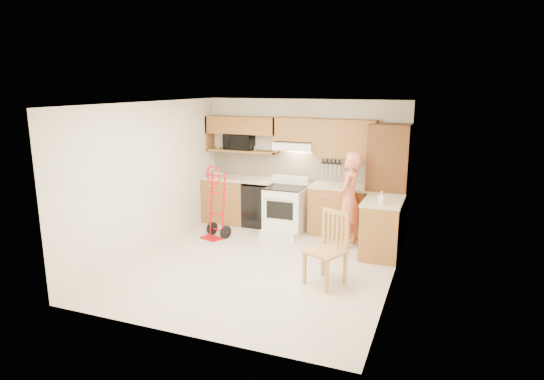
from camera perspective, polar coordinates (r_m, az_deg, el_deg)
The scene contains 28 objects.
floor at distance 7.37m, azimuth -1.42°, elevation -9.26°, with size 4.00×4.50×0.02m, color beige.
ceiling at distance 6.83m, azimuth -1.54°, elevation 10.71°, with size 4.00×4.50×0.02m, color white.
wall_back at distance 9.08m, azimuth 4.01°, elevation 3.24°, with size 4.00×0.02×2.50m, color white.
wall_front at distance 5.06m, azimuth -11.38°, elevation -4.87°, with size 4.00×0.02×2.50m, color white.
wall_left at distance 7.97m, azimuth -14.95°, elevation 1.46°, with size 0.02×4.50×2.50m, color white.
wall_right at distance 6.51m, azimuth 15.09°, elevation -1.05°, with size 0.02×4.50×2.50m, color white.
backsplash at distance 9.07m, azimuth 3.96°, elevation 2.90°, with size 3.92×0.03×0.55m, color beige.
lower_cab_left at distance 9.54m, azimuth -5.56°, elevation -1.24°, with size 0.90×0.60×0.90m, color #A97C3C.
dishwasher at distance 9.24m, azimuth -1.39°, elevation -1.81°, with size 0.60×0.60×0.85m, color black.
lower_cab_right at distance 8.76m, azimuth 8.52°, elevation -2.60°, with size 1.14×0.60×0.90m, color #A97C3C.
countertop_left at distance 9.30m, azimuth -3.97°, elevation 1.40°, with size 1.50×0.63×0.04m, color beige.
countertop_right at distance 8.65m, azimuth 8.62°, elevation 0.40°, with size 1.14×0.63×0.04m, color beige.
cab_return_right at distance 7.86m, azimuth 13.43°, elevation -4.63°, with size 0.60×1.00×0.90m, color #A97C3C.
countertop_return at distance 7.73m, azimuth 13.61°, elevation -1.31°, with size 0.63×1.00×0.04m, color beige.
pantry_tall at distance 8.49m, azimuth 14.06°, elevation 0.82°, with size 0.70×0.60×2.10m, color #612C11.
upper_cab_left at distance 9.27m, azimuth -3.72°, elevation 7.99°, with size 1.50×0.33×0.34m, color #A97C3C.
upper_shelf_mw at distance 9.33m, azimuth -3.67°, elevation 4.87°, with size 1.50×0.33×0.04m, color #A97C3C.
upper_cab_center at distance 8.86m, azimuth 2.99°, elevation 7.51°, with size 0.76×0.33×0.44m, color #A97C3C.
upper_cab_right at distance 8.63m, azimuth 9.02°, elevation 6.29°, with size 1.14×0.33×0.70m, color #A97C3C.
range_hood at distance 8.84m, azimuth 2.84°, elevation 5.47°, with size 0.76×0.46×0.14m, color white.
knife_strip at distance 8.89m, azimuth 7.29°, elevation 2.89°, with size 0.40×0.05×0.29m, color black, non-canonical shape.
microwave at distance 9.33m, azimuth -4.04°, elevation 5.97°, with size 0.57×0.39×0.32m, color black.
range at distance 8.68m, azimuth 1.51°, elevation -2.07°, with size 0.72×0.94×1.06m, color white, non-canonical shape.
person at distance 8.04m, azimuth 9.50°, elevation -1.21°, with size 0.61×0.40×1.67m, color #E47156.
hand_truck at distance 8.49m, azimuth -7.15°, elevation -1.96°, with size 0.48×0.44×1.22m, color red, non-canonical shape.
dining_chair at distance 6.55m, azimuth 6.59°, elevation -7.25°, with size 0.47×0.51×1.04m, color #B68147, non-canonical shape.
soap_bottle at distance 7.42m, azimuth 13.35°, elevation -0.92°, with size 0.09×0.09×0.20m, color white.
bowl at distance 9.52m, azimuth -6.74°, elevation 1.90°, with size 0.23×0.23×0.06m, color white.
Camera 1 is at (2.63, -6.30, 2.77)m, focal length 30.52 mm.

